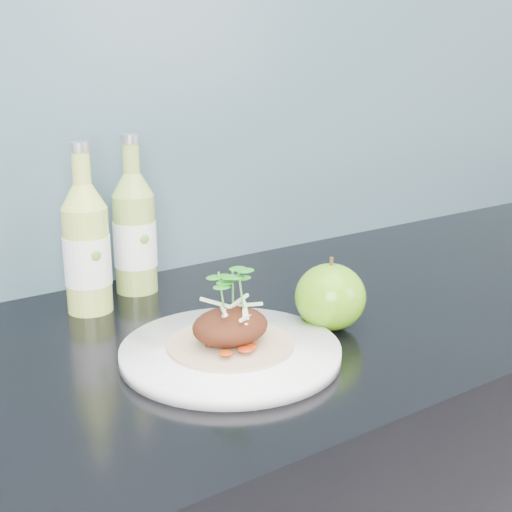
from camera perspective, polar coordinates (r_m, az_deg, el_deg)
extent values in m
cube|color=#75A4B9|center=(1.12, -11.75, 15.59)|extent=(4.00, 0.02, 0.70)
cylinder|color=white|center=(0.86, -2.05, -7.69)|extent=(0.30, 0.30, 0.02)
cylinder|color=tan|center=(0.86, -2.06, -7.08)|extent=(0.15, 0.15, 0.00)
ellipsoid|color=#4C1F0E|center=(0.85, -2.07, -5.64)|extent=(0.09, 0.08, 0.04)
ellipsoid|color=#5B8C0F|center=(0.94, 5.97, -3.28)|extent=(0.12, 0.12, 0.09)
cylinder|color=#472D14|center=(0.92, 6.05, -0.52)|extent=(0.01, 0.00, 0.01)
cylinder|color=#AFC351|center=(1.02, -13.33, -0.33)|extent=(0.08, 0.08, 0.15)
cone|color=#AFC351|center=(0.99, -13.67, 4.69)|extent=(0.06, 0.06, 0.03)
cylinder|color=#AFC351|center=(0.99, -13.82, 6.87)|extent=(0.02, 0.02, 0.04)
cylinder|color=silver|center=(0.98, -13.93, 8.49)|extent=(0.03, 0.03, 0.01)
cylinder|color=white|center=(1.02, -13.33, -0.31)|extent=(0.09, 0.09, 0.07)
ellipsoid|color=#59A533|center=(0.98, -12.66, 0.02)|extent=(0.01, 0.00, 0.01)
cylinder|color=#8FAE48|center=(1.09, -9.64, 0.97)|extent=(0.07, 0.07, 0.15)
cone|color=#8FAE48|center=(1.07, -9.87, 5.68)|extent=(0.06, 0.06, 0.03)
cylinder|color=#8FAE48|center=(1.06, -9.97, 7.71)|extent=(0.02, 0.02, 0.04)
cylinder|color=silver|center=(1.06, -10.05, 9.22)|extent=(0.03, 0.03, 0.01)
cylinder|color=white|center=(1.09, -9.64, 0.99)|extent=(0.07, 0.07, 0.07)
ellipsoid|color=#59A533|center=(1.06, -8.90, 1.34)|extent=(0.01, 0.00, 0.01)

